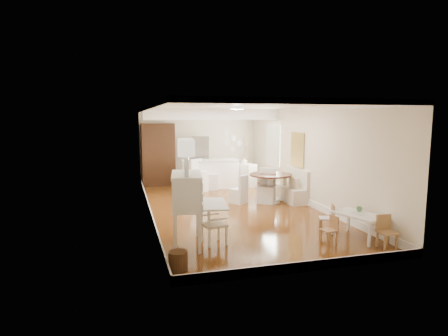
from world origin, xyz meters
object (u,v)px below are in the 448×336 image
secretary_bureau (187,210)px  wicker_basket (178,261)px  dining_table (270,188)px  gustavian_armchair (214,224)px  kids_table (358,226)px  bar_stool_right (212,177)px  slip_chair_near (266,186)px  kids_chair_a (329,230)px  breakfast_counter (210,174)px  sideboard (246,175)px  bar_stool_left (199,175)px  slip_chair_far (239,189)px  kids_chair_c (387,232)px  pantry_cabinet (158,155)px  kids_chair_b (326,218)px  fridge (208,160)px

secretary_bureau → wicker_basket: 1.34m
wicker_basket → dining_table: bearing=51.8°
gustavian_armchair → kids_table: size_ratio=0.79×
bar_stool_right → slip_chair_near: bearing=-71.4°
kids_chair_a → bar_stool_right: (-0.94, 6.15, 0.16)m
breakfast_counter → sideboard: size_ratio=2.36×
breakfast_counter → bar_stool_left: size_ratio=1.86×
secretary_bureau → breakfast_counter: (1.80, 5.81, -0.20)m
secretary_bureau → kids_chair_a: secretary_bureau is taller
dining_table → slip_chair_far: dining_table is taller
dining_table → bar_stool_right: 2.69m
dining_table → slip_chair_far: (-0.94, 0.16, -0.00)m
secretary_bureau → bar_stool_left: 5.51m
dining_table → bar_stool_left: size_ratio=1.14×
dining_table → breakfast_counter: breakfast_counter is taller
slip_chair_far → kids_table: bearing=75.0°
kids_chair_c → dining_table: size_ratio=0.52×
wicker_basket → bar_stool_left: 6.74m
slip_chair_far → sideboard: size_ratio=0.97×
secretary_bureau → breakfast_counter: bearing=81.5°
breakfast_counter → pantry_cabinet: size_ratio=0.89×
secretary_bureau → pantry_cabinet: (0.10, 6.89, 0.43)m
bar_stool_left → pantry_cabinet: bearing=105.5°
gustavian_armchair → kids_table: (2.98, -0.45, -0.15)m
kids_table → kids_chair_b: (-0.40, 0.58, 0.05)m
bar_stool_left → fridge: fridge is taller
secretary_bureau → dining_table: size_ratio=1.15×
kids_chair_b → pantry_cabinet: pantry_cabinet is taller
kids_chair_b → slip_chair_far: 3.36m
bar_stool_right → sideboard: (1.39, 0.41, -0.03)m
dining_table → bar_stool_left: bar_stool_left is taller
sideboard → secretary_bureau: bearing=-135.9°
secretary_bureau → bar_stool_right: (1.81, 5.51, -0.27)m
slip_chair_far → bar_stool_left: size_ratio=0.77×
gustavian_armchair → dining_table: dining_table is taller
bar_stool_left → sideboard: bar_stool_left is taller
kids_chair_c → breakfast_counter: size_ratio=0.32×
gustavian_armchair → kids_chair_c: bearing=-120.5°
wicker_basket → secretary_bureau: bearing=73.4°
kids_chair_b → breakfast_counter: breakfast_counter is taller
secretary_bureau → kids_chair_c: secretary_bureau is taller
kids_chair_c → dining_table: bearing=101.2°
secretary_bureau → fridge: 7.15m
kids_chair_c → kids_chair_b: bearing=116.6°
kids_chair_c → slip_chair_far: bearing=112.3°
wicker_basket → dining_table: dining_table is taller
kids_table → bar_stool_right: size_ratio=1.17×
slip_chair_near → slip_chair_far: slip_chair_near is taller
kids_chair_a → bar_stool_left: size_ratio=0.52×
kids_chair_a → kids_chair_c: 1.08m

